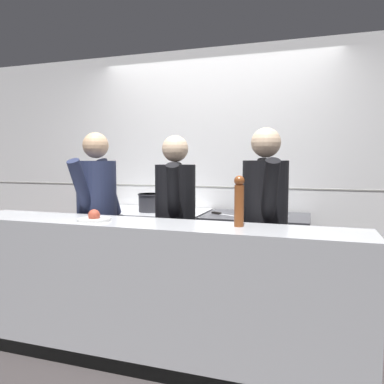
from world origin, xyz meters
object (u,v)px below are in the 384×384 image
(oven_range, at_px, (150,254))
(chefs_knife, at_px, (225,215))
(chef_sous, at_px, (175,223))
(mixing_bowl_steel, at_px, (274,211))
(chef_line, at_px, (265,227))
(pepper_mill, at_px, (239,200))
(chef_head_cook, at_px, (97,218))
(stock_pot, at_px, (151,202))
(plated_dish_main, at_px, (94,218))

(oven_range, bearing_deg, chefs_knife, -5.95)
(chef_sous, bearing_deg, mixing_bowl_steel, 24.63)
(chefs_knife, bearing_deg, chef_line, -52.02)
(oven_range, xyz_separation_m, chef_line, (1.25, -0.64, 0.47))
(pepper_mill, xyz_separation_m, chef_line, (0.11, 0.44, -0.24))
(pepper_mill, distance_m, chef_head_cook, 1.42)
(stock_pot, height_order, chef_sous, chef_sous)
(pepper_mill, relative_size, chef_line, 0.20)
(stock_pot, distance_m, chefs_knife, 0.77)
(mixing_bowl_steel, bearing_deg, plated_dish_main, -132.98)
(stock_pot, bearing_deg, chef_line, -25.98)
(stock_pot, relative_size, mixing_bowl_steel, 0.94)
(oven_range, distance_m, pepper_mill, 1.72)
(mixing_bowl_steel, distance_m, chef_head_cook, 1.61)
(oven_range, relative_size, chef_sous, 0.71)
(stock_pot, xyz_separation_m, chef_sous, (0.46, -0.54, -0.11))
(chefs_knife, bearing_deg, chef_head_cook, -150.30)
(stock_pot, distance_m, pepper_mill, 1.50)
(plated_dish_main, bearing_deg, chefs_knife, 56.93)
(chefs_knife, relative_size, chef_head_cook, 0.22)
(mixing_bowl_steel, height_order, pepper_mill, pepper_mill)
(oven_range, xyz_separation_m, pepper_mill, (1.14, -1.08, 0.71))
(oven_range, xyz_separation_m, chef_sous, (0.51, -0.60, 0.45))
(oven_range, distance_m, chef_sous, 0.90)
(stock_pot, distance_m, chef_line, 1.34)
(chefs_knife, distance_m, pepper_mill, 1.07)
(oven_range, height_order, chef_line, chef_line)
(chefs_knife, bearing_deg, stock_pot, 177.88)
(chefs_knife, relative_size, chef_sous, 0.22)
(stock_pot, relative_size, plated_dish_main, 1.09)
(chef_head_cook, relative_size, chef_line, 1.00)
(plated_dish_main, bearing_deg, mixing_bowl_steel, 47.02)
(chef_head_cook, relative_size, chef_sous, 1.02)
(oven_range, xyz_separation_m, mixing_bowl_steel, (1.24, 0.05, 0.50))
(chef_head_cook, bearing_deg, plated_dish_main, -58.36)
(plated_dish_main, bearing_deg, stock_pot, 93.07)
(mixing_bowl_steel, xyz_separation_m, chef_line, (0.00, -0.69, -0.03))
(mixing_bowl_steel, relative_size, chef_sous, 0.17)
(stock_pot, height_order, chef_line, chef_line)
(mixing_bowl_steel, distance_m, chefs_knife, 0.45)
(oven_range, height_order, plated_dish_main, plated_dish_main)
(chef_head_cook, distance_m, chef_sous, 0.71)
(mixing_bowl_steel, relative_size, plated_dish_main, 1.15)
(plated_dish_main, height_order, pepper_mill, pepper_mill)
(oven_range, distance_m, chefs_knife, 0.94)
(chefs_knife, height_order, pepper_mill, pepper_mill)
(plated_dish_main, distance_m, chef_sous, 0.71)
(plated_dish_main, xyz_separation_m, pepper_mill, (1.03, 0.09, 0.15))
(oven_range, bearing_deg, chef_sous, -49.48)
(oven_range, relative_size, chef_line, 0.69)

